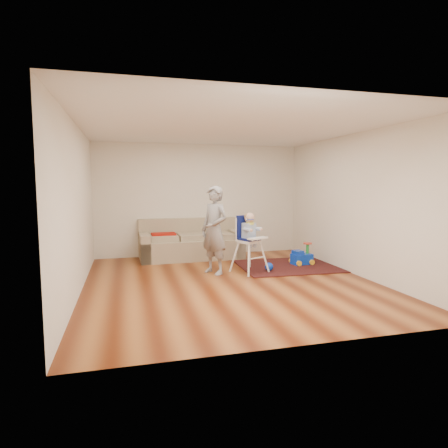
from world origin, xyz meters
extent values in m
plane|color=#541D07|center=(0.00, 0.00, 0.00)|extent=(5.50, 5.50, 0.00)
cube|color=silver|center=(0.00, 2.75, 1.35)|extent=(5.00, 0.04, 2.70)
cube|color=silver|center=(-2.50, 0.00, 1.35)|extent=(0.04, 5.50, 2.70)
cube|color=silver|center=(2.50, 0.00, 1.35)|extent=(0.04, 5.50, 2.70)
cube|color=white|center=(0.00, 0.00, 2.70)|extent=(5.00, 5.50, 0.04)
cube|color=#A0160B|center=(-0.94, 2.25, 0.60)|extent=(0.55, 0.36, 0.04)
cube|color=black|center=(1.61, 0.91, 0.01)|extent=(2.23, 1.70, 0.02)
sphere|color=#0C39CA|center=(0.97, 0.56, 0.10)|extent=(0.17, 0.17, 0.17)
cylinder|color=#0C39CA|center=(0.51, 0.52, 1.06)|extent=(0.06, 0.11, 0.01)
imported|color=gray|center=(-0.12, 0.70, 0.85)|extent=(0.67, 0.74, 1.70)
camera|label=1|loc=(-1.76, -6.28, 1.74)|focal=30.00mm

